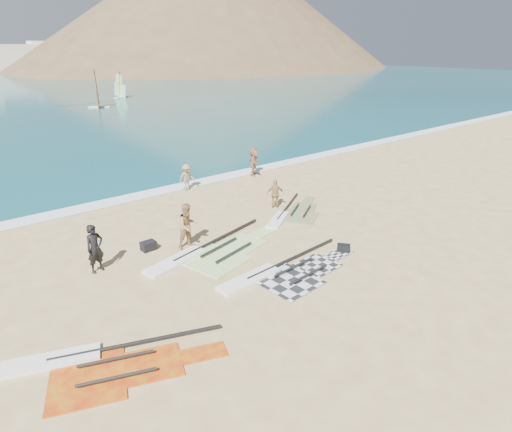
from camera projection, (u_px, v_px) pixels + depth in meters
ground at (315, 277)px, 15.44m from camera, size 300.00×300.00×0.00m
surf_line at (156, 193)px, 24.26m from camera, size 300.00×1.20×0.04m
headland_main at (216, 68)px, 158.75m from camera, size 143.00×143.00×45.00m
headland_minor at (269, 64)px, 186.55m from camera, size 70.00×70.00×28.00m
rig_grey at (283, 273)px, 15.59m from camera, size 6.00×2.41×0.20m
rig_green at (209, 253)px, 17.09m from camera, size 6.55×3.35×0.21m
rig_orange at (291, 214)px, 21.05m from camera, size 4.90×3.58×0.20m
rig_red at (98, 364)px, 11.16m from camera, size 5.58×3.49×0.20m
gear_bag_near at (149, 246)px, 17.41m from camera, size 0.60×0.44×0.37m
gear_bag_far at (344, 248)px, 17.26m from camera, size 0.61×0.63×0.31m
person_wetsuit at (95, 249)px, 15.50m from camera, size 0.76×0.59×1.85m
beachgoer_left at (188, 226)px, 17.39m from camera, size 0.93×0.73×1.90m
beachgoer_mid at (187, 177)px, 24.34m from camera, size 1.01×0.59×1.56m
beachgoer_back at (275, 194)px, 21.74m from camera, size 0.93×0.81×1.50m
beachgoer_right at (253, 161)px, 27.17m from camera, size 1.51×1.62×1.81m
windsurfer_centre at (98, 97)px, 56.59m from camera, size 2.78×3.05×4.92m
windsurfer_right at (120, 90)px, 67.30m from camera, size 2.29×2.55×4.03m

